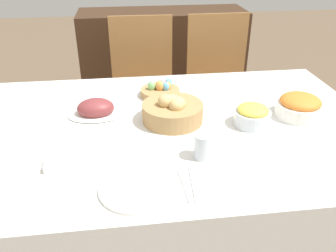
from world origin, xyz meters
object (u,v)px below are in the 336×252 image
at_px(bread_basket, 173,111).
at_px(butter_dish, 64,163).
at_px(chair_far_right, 219,86).
at_px(egg_basket, 160,90).
at_px(carrot_bowl, 300,106).
at_px(dinner_plate, 138,188).
at_px(knife, 184,185).
at_px(drinking_cup, 203,146).
at_px(sideboard, 163,64).
at_px(spoon, 193,184).
at_px(fork, 90,193).
at_px(chair_far_center, 143,90).
at_px(ham_platter, 96,109).
at_px(pineapple_bowl, 252,115).

height_order(bread_basket, butter_dish, bread_basket).
relative_size(chair_far_right, egg_basket, 5.19).
xyz_separation_m(egg_basket, carrot_bowl, (0.58, -0.30, 0.02)).
bearing_deg(carrot_bowl, dinner_plate, -150.16).
bearing_deg(knife, drinking_cup, 54.37).
height_order(sideboard, butter_dish, sideboard).
bearing_deg(spoon, butter_dish, 163.73).
distance_m(carrot_bowl, fork, 0.98).
height_order(chair_far_center, fork, chair_far_center).
xyz_separation_m(chair_far_center, carrot_bowl, (0.64, -0.93, 0.29)).
xyz_separation_m(sideboard, butter_dish, (-0.57, -1.91, 0.32)).
bearing_deg(drinking_cup, spoon, -113.13).
bearing_deg(carrot_bowl, bread_basket, 177.61).
bearing_deg(ham_platter, chair_far_center, 72.34).
height_order(ham_platter, drinking_cup, drinking_cup).
bearing_deg(butter_dish, spoon, -19.91).
height_order(carrot_bowl, knife, carrot_bowl).
height_order(pineapple_bowl, drinking_cup, drinking_cup).
distance_m(sideboard, spoon, 2.10).
height_order(chair_far_center, knife, chair_far_center).
distance_m(knife, spoon, 0.03).
distance_m(bread_basket, carrot_bowl, 0.56).
relative_size(ham_platter, spoon, 1.41).
xyz_separation_m(chair_far_center, pineapple_bowl, (0.40, -0.98, 0.28)).
bearing_deg(knife, chair_far_right, 66.80).
xyz_separation_m(pineapple_bowl, butter_dish, (-0.75, -0.21, -0.03)).
distance_m(bread_basket, knife, 0.45).
bearing_deg(bread_basket, drinking_cup, -76.63).
distance_m(bread_basket, dinner_plate, 0.48).
bearing_deg(fork, carrot_bowl, 21.83).
distance_m(chair_far_center, dinner_plate, 1.38).
bearing_deg(egg_basket, drinking_cup, -80.80).
xyz_separation_m(fork, knife, (0.30, 0.00, 0.00)).
bearing_deg(carrot_bowl, egg_basket, 152.84).
xyz_separation_m(fork, spoon, (0.33, 0.00, 0.00)).
xyz_separation_m(carrot_bowl, knife, (-0.59, -0.42, -0.05)).
xyz_separation_m(ham_platter, drinking_cup, (0.40, -0.39, 0.02)).
relative_size(chair_far_right, carrot_bowl, 4.86).
xyz_separation_m(chair_far_center, egg_basket, (0.05, -0.63, 0.26)).
height_order(ham_platter, butter_dish, ham_platter).
height_order(sideboard, egg_basket, sideboard).
xyz_separation_m(sideboard, egg_basket, (-0.16, -1.35, 0.34)).
xyz_separation_m(chair_far_center, fork, (-0.25, -1.35, 0.24)).
distance_m(dinner_plate, butter_dish, 0.29).
distance_m(chair_far_right, chair_far_center, 0.53).
distance_m(chair_far_center, ham_platter, 0.89).
distance_m(chair_far_right, bread_basket, 1.05).
height_order(chair_far_right, chair_far_center, same).
height_order(chair_far_center, butter_dish, chair_far_center).
xyz_separation_m(carrot_bowl, butter_dish, (-0.99, -0.27, -0.03)).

